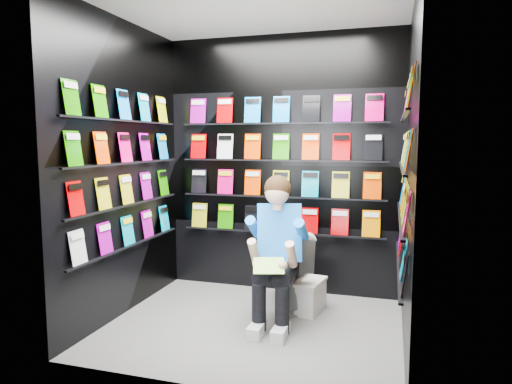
% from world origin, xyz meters
% --- Properties ---
extents(floor, '(2.40, 2.40, 0.00)m').
position_xyz_m(floor, '(0.00, 0.00, 0.00)').
color(floor, '#5F5F5C').
rests_on(floor, ground).
extents(ceiling, '(2.40, 2.40, 0.00)m').
position_xyz_m(ceiling, '(0.00, 0.00, 2.60)').
color(ceiling, white).
rests_on(ceiling, floor).
extents(wall_back, '(2.40, 0.04, 2.60)m').
position_xyz_m(wall_back, '(0.00, 1.00, 1.30)').
color(wall_back, black).
rests_on(wall_back, floor).
extents(wall_front, '(2.40, 0.04, 2.60)m').
position_xyz_m(wall_front, '(0.00, -1.00, 1.30)').
color(wall_front, black).
rests_on(wall_front, floor).
extents(wall_left, '(0.04, 2.00, 2.60)m').
position_xyz_m(wall_left, '(-1.20, 0.00, 1.30)').
color(wall_left, black).
rests_on(wall_left, floor).
extents(wall_right, '(0.04, 2.00, 2.60)m').
position_xyz_m(wall_right, '(1.20, 0.00, 1.30)').
color(wall_right, black).
rests_on(wall_right, floor).
extents(comics_back, '(2.10, 0.06, 1.37)m').
position_xyz_m(comics_back, '(0.00, 0.97, 1.31)').
color(comics_back, '#EC3C00').
rests_on(comics_back, wall_back).
extents(comics_left, '(0.06, 1.70, 1.37)m').
position_xyz_m(comics_left, '(-1.17, 0.00, 1.31)').
color(comics_left, '#EC3C00').
rests_on(comics_left, wall_left).
extents(comics_right, '(0.06, 1.70, 1.37)m').
position_xyz_m(comics_right, '(1.17, 0.00, 1.31)').
color(comics_right, '#EC3C00').
rests_on(comics_right, wall_right).
extents(toilet, '(0.61, 0.84, 0.73)m').
position_xyz_m(toilet, '(0.18, 0.56, 0.37)').
color(toilet, white).
rests_on(toilet, floor).
extents(longbox, '(0.26, 0.39, 0.27)m').
position_xyz_m(longbox, '(0.40, 0.46, 0.13)').
color(longbox, silver).
rests_on(longbox, floor).
extents(longbox_lid, '(0.28, 0.41, 0.03)m').
position_xyz_m(longbox_lid, '(0.40, 0.46, 0.28)').
color(longbox_lid, silver).
rests_on(longbox_lid, longbox).
extents(reader, '(0.69, 0.84, 1.35)m').
position_xyz_m(reader, '(0.18, 0.18, 0.76)').
color(reader, blue).
rests_on(reader, toilet).
extents(held_comic, '(0.27, 0.20, 0.10)m').
position_xyz_m(held_comic, '(0.18, -0.17, 0.58)').
color(held_comic, green).
rests_on(held_comic, reader).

